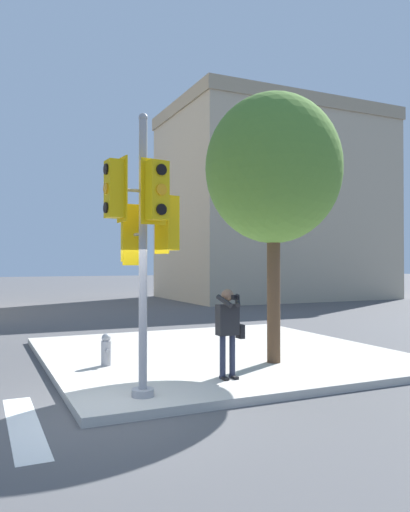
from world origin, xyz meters
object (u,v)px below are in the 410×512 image
traffic_signal_pole (143,225)px  street_tree (273,169)px  person_photographer (229,325)px  fire_hydrant (106,350)px

traffic_signal_pole → street_tree: 3.93m
person_photographer → street_tree: street_tree is taller
person_photographer → fire_hydrant: 2.82m
person_photographer → traffic_signal_pole: bearing=-164.0°
person_photographer → fire_hydrant: (-1.79, 2.08, -0.66)m
traffic_signal_pole → street_tree: street_tree is taller
traffic_signal_pole → fire_hydrant: bearing=89.5°
traffic_signal_pole → fire_hydrant: (0.02, 2.60, -2.42)m
traffic_signal_pole → person_photographer: bearing=16.0°
fire_hydrant → person_photographer: bearing=-49.3°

